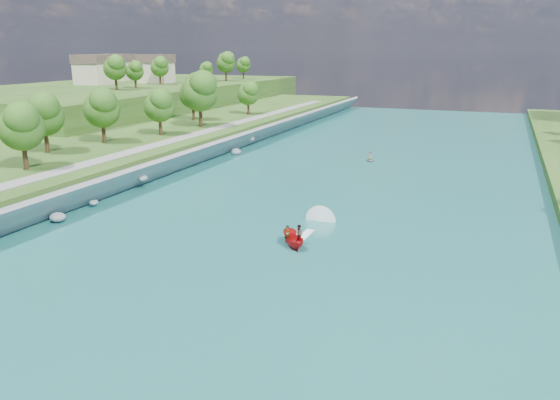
% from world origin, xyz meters
% --- Properties ---
extents(ground, '(260.00, 260.00, 0.00)m').
position_xyz_m(ground, '(0.00, 0.00, 0.00)').
color(ground, '#2D5119').
rests_on(ground, ground).
extents(river_water, '(55.00, 240.00, 0.10)m').
position_xyz_m(river_water, '(0.00, 20.00, 0.05)').
color(river_water, '#18585C').
rests_on(river_water, ground).
extents(berm_west, '(45.00, 240.00, 3.50)m').
position_xyz_m(berm_west, '(-50.00, 20.00, 1.75)').
color(berm_west, '#2D5119').
rests_on(berm_west, ground).
extents(ridge_west, '(60.00, 120.00, 9.00)m').
position_xyz_m(ridge_west, '(-82.50, 95.00, 4.50)').
color(ridge_west, '#2D5119').
rests_on(ridge_west, ground).
extents(riprap_bank, '(3.82, 236.00, 4.08)m').
position_xyz_m(riprap_bank, '(-25.84, 19.20, 1.78)').
color(riprap_bank, slate).
rests_on(riprap_bank, ground).
extents(riverside_path, '(3.00, 200.00, 0.10)m').
position_xyz_m(riverside_path, '(-32.50, 20.00, 3.55)').
color(riverside_path, gray).
rests_on(riverside_path, berm_west).
extents(ridge_houses, '(29.50, 29.50, 8.40)m').
position_xyz_m(ridge_houses, '(-88.67, 100.00, 13.31)').
color(ridge_houses, beige).
rests_on(ridge_houses, ridge_west).
extents(trees_ridge, '(14.90, 65.98, 10.73)m').
position_xyz_m(trees_ridge, '(-66.87, 100.64, 13.74)').
color(trees_ridge, '#245115').
rests_on(trees_ridge, ridge_west).
extents(motorboat, '(3.68, 18.91, 2.22)m').
position_xyz_m(motorboat, '(2.45, 7.91, 0.81)').
color(motorboat, red).
rests_on(motorboat, river_water).
extents(raft, '(2.42, 2.89, 1.70)m').
position_xyz_m(raft, '(-0.10, 51.29, 0.48)').
color(raft, gray).
rests_on(raft, river_water).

